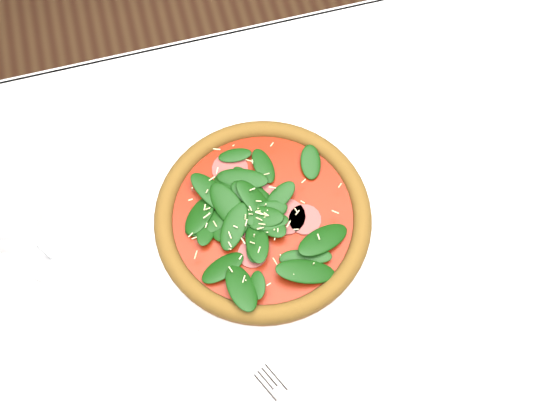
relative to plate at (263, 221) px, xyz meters
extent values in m
plane|color=brown|center=(0.06, -0.03, -0.76)|extent=(6.00, 6.00, 0.00)
cube|color=white|center=(0.06, -0.03, -0.03)|extent=(1.20, 0.80, 0.04)
cylinder|color=#4E311F|center=(-0.48, 0.31, -0.40)|extent=(0.06, 0.06, 0.71)
cylinder|color=#4E311F|center=(0.60, 0.31, -0.40)|extent=(0.06, 0.06, 0.71)
cube|color=white|center=(0.06, 0.37, -0.12)|extent=(1.20, 0.01, 0.22)
cylinder|color=silver|center=(0.00, 0.00, 0.00)|extent=(0.38, 0.38, 0.01)
torus|color=silver|center=(0.00, 0.00, 0.00)|extent=(0.38, 0.38, 0.01)
cylinder|color=brown|center=(0.00, 0.00, 0.01)|extent=(0.42, 0.42, 0.01)
torus|color=#AA7527|center=(0.00, 0.00, 0.02)|extent=(0.42, 0.42, 0.03)
cylinder|color=#991E05|center=(0.00, 0.00, 0.02)|extent=(0.35, 0.35, 0.00)
cylinder|color=#A54B42|center=(0.00, 0.00, 0.02)|extent=(0.31, 0.31, 0.00)
ellipsoid|color=#0D3B0A|center=(0.00, 0.00, 0.03)|extent=(0.34, 0.34, 0.03)
cylinder|color=beige|center=(0.00, 0.00, 0.04)|extent=(0.31, 0.31, 0.00)
cylinder|color=silver|center=(-0.32, 0.03, -0.01)|extent=(0.08, 0.08, 0.00)
cylinder|color=silver|center=(-0.32, 0.03, 0.05)|extent=(0.01, 0.01, 0.11)
ellipsoid|color=silver|center=(-0.32, 0.03, 0.15)|extent=(0.09, 0.09, 0.12)
cube|color=silver|center=(-0.05, -0.23, 0.01)|extent=(0.04, 0.05, 0.00)
cylinder|color=silver|center=(0.48, 0.24, 0.00)|extent=(0.13, 0.13, 0.01)
torus|color=silver|center=(0.48, 0.24, 0.00)|extent=(0.13, 0.13, 0.01)
camera|label=1|loc=(-0.07, -0.33, 0.86)|focal=40.00mm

